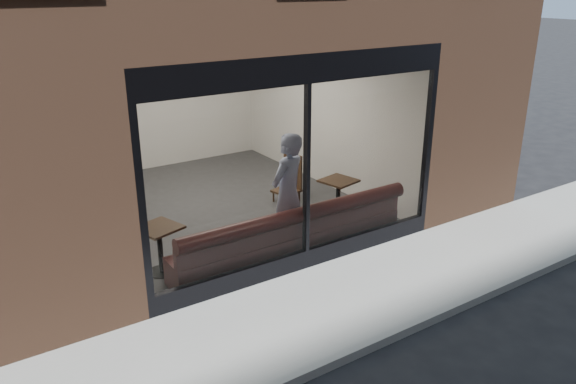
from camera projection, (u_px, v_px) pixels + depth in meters
ground at (400, 333)px, 6.96m from camera, size 120.00×120.00×0.00m
sidewalk_near at (349, 297)px, 7.74m from camera, size 40.00×2.00×0.01m
kerb_near at (404, 331)px, 6.90m from camera, size 40.00×0.10×0.12m
host_building_pier_right at (292, 84)px, 14.58m from camera, size 2.50×12.00×3.20m
host_building_backfill at (114, 81)px, 14.99m from camera, size 5.00×6.00×3.20m
cafe_floor at (218, 206)px, 10.86m from camera, size 6.00×6.00×0.00m
cafe_ceiling at (210, 37)px, 9.74m from camera, size 6.00×6.00×0.00m
cafe_wall_back at (155, 99)px, 12.64m from camera, size 5.00×0.00×5.00m
cafe_wall_left at (75, 147)px, 9.02m from camera, size 0.00×6.00×6.00m
cafe_wall_right at (323, 110)px, 11.59m from camera, size 0.00×6.00×6.00m
storefront_kick at (306, 259)px, 8.51m from camera, size 5.00×0.10×0.30m
storefront_header at (308, 68)px, 7.51m from camera, size 5.00×0.10×0.40m
storefront_mullion at (307, 171)px, 8.02m from camera, size 0.06×0.10×2.50m
storefront_glass at (308, 172)px, 8.00m from camera, size 4.80×0.00×4.80m
banquette at (291, 244)px, 8.80m from camera, size 4.00×0.55×0.45m
person at (288, 193)px, 8.81m from camera, size 0.84×0.71×1.94m
cafe_table_left at (158, 228)px, 8.14m from camera, size 0.71×0.71×0.04m
cafe_table_right at (339, 181)px, 10.06m from camera, size 0.67×0.67×0.04m
cafe_chair_right at (286, 191)px, 11.00m from camera, size 0.55×0.55×0.04m
wall_poster at (81, 157)px, 8.96m from camera, size 0.02×0.65×0.87m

